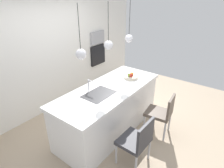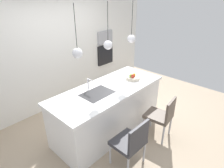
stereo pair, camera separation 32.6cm
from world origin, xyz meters
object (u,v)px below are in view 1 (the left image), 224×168
Objects in this scene: microwave at (97,38)px; chair_near at (137,140)px; fruit_bowl at (131,76)px; oven at (98,55)px; chair_middle at (162,112)px.

chair_near is (-1.94, -2.46, -0.93)m from microwave.
fruit_bowl is 0.34× the size of chair_near.
oven is at bearing 62.31° from fruit_bowl.
fruit_bowl reaches higher than chair_middle.
chair_near is at bearing -179.91° from chair_middle.
chair_near is 0.93m from chair_middle.
oven reaches higher than chair_near.
chair_middle is (0.93, 0.00, 0.00)m from chair_near.
chair_middle is (-1.01, -2.46, -0.93)m from microwave.
fruit_bowl is at bearing -117.69° from microwave.
fruit_bowl is 0.54× the size of microwave.
fruit_bowl is 1.93m from microwave.
microwave reaches higher than oven.
oven is (0.88, 1.67, -0.06)m from fruit_bowl.
microwave is 0.63× the size of chair_near.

